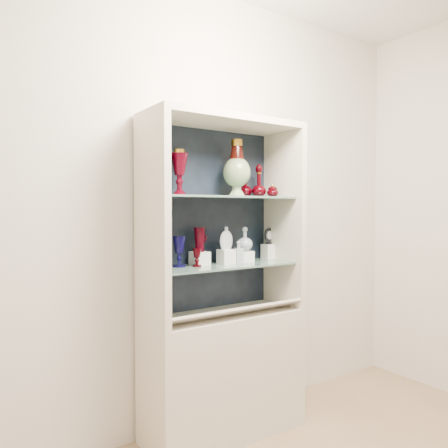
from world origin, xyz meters
TOP-DOWN VIEW (x-y plane):
  - wall_back at (0.00, 1.75)m, footprint 3.50×0.02m
  - cabinet_base at (0.00, 1.53)m, footprint 1.00×0.40m
  - cabinet_back_panel at (0.00, 1.72)m, footprint 0.98×0.02m
  - cabinet_side_left at (-0.48, 1.53)m, footprint 0.04×0.40m
  - cabinet_side_right at (0.48, 1.53)m, footprint 0.04×0.40m
  - cabinet_top_cap at (0.00, 1.53)m, footprint 1.00×0.40m
  - shelf_lower at (0.00, 1.55)m, footprint 0.92×0.34m
  - shelf_upper at (0.00, 1.55)m, footprint 0.92×0.34m
  - label_ledge at (0.00, 1.42)m, footprint 0.92×0.17m
  - label_card_0 at (0.05, 1.42)m, footprint 0.10×0.06m
  - label_card_1 at (-0.24, 1.42)m, footprint 0.10×0.06m
  - label_card_2 at (0.31, 1.42)m, footprint 0.10×0.06m
  - label_card_3 at (-0.23, 1.42)m, footprint 0.10×0.06m
  - pedestal_lamp_left at (-0.27, 1.60)m, footprint 0.12×0.12m
  - pedestal_lamp_right at (-0.37, 1.59)m, footprint 0.11×0.11m
  - enamel_urn at (0.13, 1.57)m, footprint 0.20×0.20m
  - ruby_decanter_a at (0.33, 1.60)m, footprint 0.11×0.11m
  - ruby_decanter_b at (0.28, 1.68)m, footprint 0.11×0.11m
  - lidded_bowl at (0.39, 1.53)m, footprint 0.10×0.10m
  - cobalt_goblet at (-0.27, 1.60)m, footprint 0.09×0.09m
  - ruby_goblet_tall at (-0.44, 1.57)m, footprint 0.08×0.08m
  - ruby_goblet_small at (-0.18, 1.55)m, footprint 0.07×0.07m
  - riser_ruby_pitcher at (-0.12, 1.62)m, footprint 0.10×0.10m
  - ruby_pitcher at (-0.12, 1.62)m, footprint 0.13×0.10m
  - clear_square_bottle at (0.12, 1.54)m, footprint 0.06×0.06m
  - riser_flat_flask at (0.04, 1.56)m, footprint 0.09×0.09m
  - flat_flask at (0.04, 1.56)m, footprint 0.11×0.06m
  - riser_clear_round_decanter at (0.19, 1.57)m, footprint 0.09×0.09m
  - clear_round_decanter at (0.19, 1.57)m, footprint 0.11×0.11m
  - riser_cameo_medallion at (0.44, 1.63)m, footprint 0.08×0.08m
  - cameo_medallion at (0.44, 1.63)m, footprint 0.10×0.06m

SIDE VIEW (x-z plane):
  - cabinet_base at x=0.00m, z-range 0.00..0.75m
  - label_ledge at x=0.00m, z-range 0.74..0.82m
  - label_card_0 at x=0.05m, z-range 0.78..0.81m
  - label_card_1 at x=-0.24m, z-range 0.78..0.81m
  - label_card_2 at x=0.31m, z-range 0.78..0.81m
  - label_card_3 at x=-0.23m, z-range 0.78..0.81m
  - shelf_lower at x=0.00m, z-range 1.04..1.05m
  - riser_clear_round_decanter at x=0.19m, z-range 1.05..1.12m
  - riser_ruby_pitcher at x=-0.12m, z-range 1.05..1.13m
  - riser_flat_flask at x=0.04m, z-range 1.05..1.14m
  - riser_cameo_medallion at x=0.44m, z-range 1.05..1.15m
  - ruby_goblet_small at x=-0.18m, z-range 1.05..1.16m
  - clear_square_bottle at x=0.12m, z-range 1.05..1.19m
  - ruby_goblet_tall at x=-0.44m, z-range 1.05..1.20m
  - cobalt_goblet at x=-0.27m, z-range 1.05..1.23m
  - clear_round_decanter at x=0.19m, z-range 1.12..1.27m
  - ruby_pitcher at x=-0.12m, z-range 1.13..1.28m
  - cameo_medallion at x=0.44m, z-range 1.15..1.26m
  - flat_flask at x=0.04m, z-range 1.14..1.29m
  - cabinet_back_panel at x=0.00m, z-range 0.75..1.90m
  - cabinet_side_left at x=-0.48m, z-range 0.75..1.90m
  - cabinet_side_right at x=0.48m, z-range 0.75..1.90m
  - wall_back at x=0.00m, z-range 0.00..2.80m
  - shelf_upper at x=0.00m, z-range 1.46..1.47m
  - lidded_bowl at x=0.39m, z-range 1.47..1.56m
  - ruby_decanter_b at x=0.28m, z-range 1.47..1.69m
  - ruby_decanter_a at x=0.33m, z-range 1.47..1.71m
  - pedestal_lamp_right at x=-0.37m, z-range 1.47..1.73m
  - pedestal_lamp_left at x=-0.27m, z-range 1.47..1.74m
  - enamel_urn at x=0.13m, z-range 1.47..1.83m
  - cabinet_top_cap at x=0.00m, z-range 1.90..1.94m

